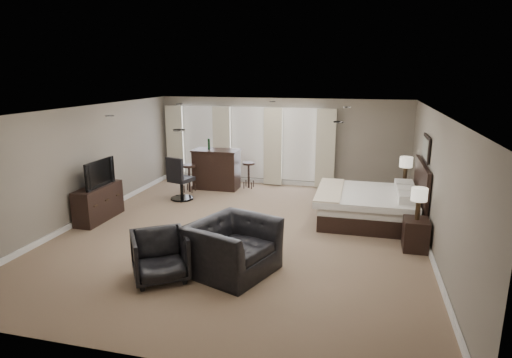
% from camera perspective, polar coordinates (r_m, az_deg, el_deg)
% --- Properties ---
extents(room, '(7.60, 8.60, 2.64)m').
position_cam_1_polar(room, '(8.82, -1.90, 0.73)').
color(room, '#7A634D').
rests_on(room, ground).
extents(window_bay, '(5.25, 0.20, 2.30)m').
position_cam_1_polar(window_bay, '(12.98, -1.14, 4.60)').
color(window_bay, silver).
rests_on(window_bay, room).
extents(bed, '(2.22, 2.12, 1.42)m').
position_cam_1_polar(bed, '(10.02, 14.80, -1.61)').
color(bed, silver).
rests_on(bed, ground).
extents(nightstand_near, '(0.46, 0.56, 0.61)m').
position_cam_1_polar(nightstand_near, '(8.82, 20.50, -6.94)').
color(nightstand_near, black).
rests_on(nightstand_near, ground).
extents(nightstand_far, '(0.46, 0.56, 0.61)m').
position_cam_1_polar(nightstand_far, '(11.57, 19.05, -1.90)').
color(nightstand_far, black).
rests_on(nightstand_far, ground).
extents(lamp_near, '(0.30, 0.30, 0.62)m').
position_cam_1_polar(lamp_near, '(8.63, 20.84, -3.12)').
color(lamp_near, beige).
rests_on(lamp_near, nightstand_near).
extents(lamp_far, '(0.32, 0.32, 0.66)m').
position_cam_1_polar(lamp_far, '(11.42, 19.30, 1.18)').
color(lamp_far, beige).
rests_on(lamp_far, nightstand_far).
extents(wall_art, '(0.04, 0.96, 0.56)m').
position_cam_1_polar(wall_art, '(9.88, 21.68, 3.85)').
color(wall_art, slate).
rests_on(wall_art, room).
extents(dresser, '(0.45, 1.38, 0.80)m').
position_cam_1_polar(dresser, '(10.52, -20.24, -3.01)').
color(dresser, black).
rests_on(dresser, ground).
extents(tv, '(0.61, 1.07, 0.14)m').
position_cam_1_polar(tv, '(10.40, -20.46, -0.53)').
color(tv, black).
rests_on(tv, dresser).
extents(armchair_near, '(1.33, 1.61, 1.21)m').
position_cam_1_polar(armchair_near, '(7.28, -3.11, -7.96)').
color(armchair_near, black).
rests_on(armchair_near, ground).
extents(armchair_far, '(1.16, 1.15, 0.89)m').
position_cam_1_polar(armchair_far, '(7.27, -12.70, -9.71)').
color(armchair_far, black).
rests_on(armchair_far, ground).
extents(bar_counter, '(1.34, 0.70, 1.17)m').
position_cam_1_polar(bar_counter, '(12.55, -5.29, 1.33)').
color(bar_counter, black).
rests_on(bar_counter, ground).
extents(bar_stool_left, '(0.44, 0.44, 0.79)m').
position_cam_1_polar(bar_stool_left, '(12.32, -8.88, 0.09)').
color(bar_stool_left, black).
rests_on(bar_stool_left, ground).
extents(bar_stool_right, '(0.47, 0.47, 0.77)m').
position_cam_1_polar(bar_stool_right, '(12.60, -0.99, 0.52)').
color(bar_stool_right, black).
rests_on(bar_stool_right, ground).
extents(desk_chair, '(0.75, 0.75, 1.19)m').
position_cam_1_polar(desk_chair, '(11.55, -9.93, 0.12)').
color(desk_chair, black).
rests_on(desk_chair, ground).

